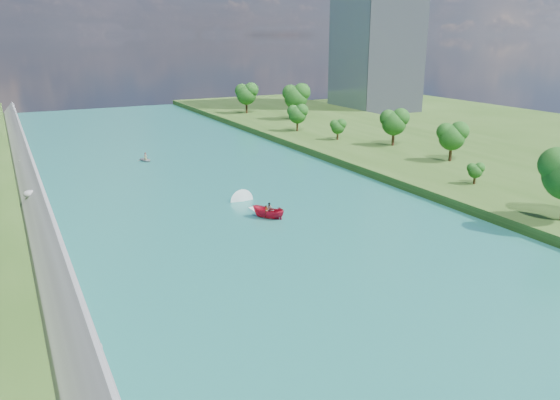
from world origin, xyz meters
TOP-DOWN VIEW (x-y plane):
  - ground at (0.00, 0.00)m, footprint 260.00×260.00m
  - river_water at (0.00, 20.00)m, footprint 55.00×240.00m
  - berm_east at (49.50, 20.00)m, footprint 44.00×240.00m
  - riprap_bank at (-25.82, 18.96)m, footprint 4.19×236.00m
  - office_tower at (82.50, 95.00)m, footprint 22.00×22.00m
  - trees_east at (40.21, 30.36)m, footprint 18.09×142.56m
  - motorboat at (2.25, 10.94)m, footprint 4.28×19.16m
  - raft at (-3.93, 52.15)m, footprint 3.14×3.78m

SIDE VIEW (x-z plane):
  - ground at x=0.00m, z-range 0.00..0.00m
  - river_water at x=0.00m, z-range 0.00..0.10m
  - raft at x=-3.93m, z-range -0.35..1.33m
  - berm_east at x=49.50m, z-range 0.00..1.50m
  - motorboat at x=2.25m, z-range -0.10..1.88m
  - riprap_bank at x=-25.82m, z-range -0.35..3.90m
  - trees_east at x=40.21m, z-range 0.82..12.50m
  - office_tower at x=82.50m, z-range 0.00..60.00m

